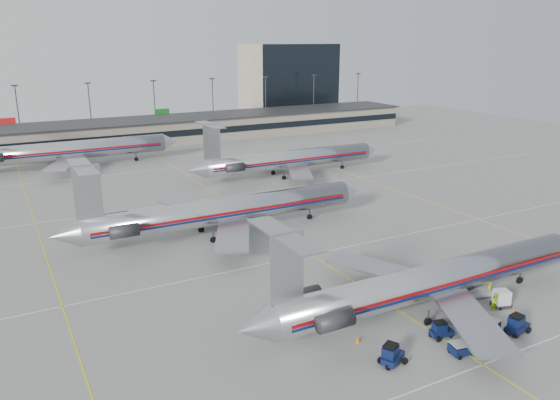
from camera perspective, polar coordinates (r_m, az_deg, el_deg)
ground at (r=62.73m, az=8.07°, el=-8.69°), size 260.00×260.00×0.00m
apron_markings at (r=70.30m, az=3.26°, el=-5.69°), size 160.00×0.15×0.02m
terminal at (r=149.24m, az=-14.71°, el=6.92°), size 162.00×17.00×6.25m
light_mast_row at (r=162.08m, az=-16.07°, el=9.48°), size 163.60×0.40×15.28m
distant_building at (r=198.81m, az=0.83°, el=12.41°), size 30.00×20.00×25.00m
jet_foreground at (r=57.02m, az=15.27°, el=-8.16°), size 43.32×25.51×11.34m
jet_second_row at (r=76.42m, az=-6.33°, el=-1.16°), size 45.94×27.05×12.03m
jet_third_row at (r=109.42m, az=0.74°, el=4.28°), size 43.03×26.47×11.77m
jet_back_row at (r=125.06m, az=-21.50°, el=4.84°), size 47.51×29.23×12.99m
tug_left at (r=48.73m, az=11.59°, el=-15.60°), size 2.67×2.17×1.94m
tug_center at (r=53.61m, az=16.43°, el=-12.93°), size 2.28×1.51×1.70m
tug_right at (r=56.68m, az=23.53°, el=-11.88°), size 2.54×1.57×1.94m
cart_inner at (r=51.74m, az=18.43°, el=-14.48°), size 2.20×1.70×1.13m
cart_outer at (r=55.88m, az=20.97°, el=-12.27°), size 2.51×2.08×1.22m
uld_container at (r=61.29m, az=22.14°, el=-9.51°), size 2.06×1.89×1.79m
belt_loader at (r=62.60m, az=19.82°, el=-9.02°), size 4.27×2.05×2.19m
ramp_worker_near at (r=63.64m, az=21.08°, el=-8.39°), size 0.81×0.78×1.87m
ramp_worker_far at (r=60.28m, az=21.60°, el=-9.86°), size 0.99×0.82×1.87m
cone_right at (r=60.69m, az=23.26°, el=-10.58°), size 0.40×0.40×0.53m
cone_left at (r=51.56m, az=8.13°, el=-14.22°), size 0.51×0.51×0.62m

